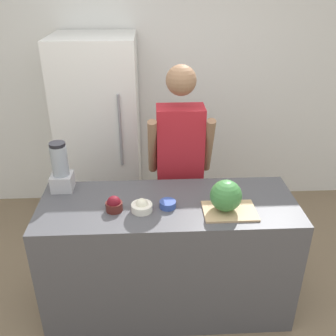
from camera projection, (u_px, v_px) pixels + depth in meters
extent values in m
cube|color=white|center=(160.00, 85.00, 3.85)|extent=(8.00, 0.06, 2.60)
cube|color=#4C4C51|center=(168.00, 256.00, 2.76)|extent=(1.77, 0.66, 0.92)
cube|color=white|center=(101.00, 135.00, 3.63)|extent=(0.74, 0.72, 1.85)
cylinder|color=gray|center=(120.00, 131.00, 3.22)|extent=(0.02, 0.02, 0.65)
cube|color=gray|center=(179.00, 218.00, 3.27)|extent=(0.28, 0.18, 0.84)
cube|color=#B21E28|center=(180.00, 143.00, 2.94)|extent=(0.37, 0.22, 0.59)
sphere|color=#936B4C|center=(181.00, 80.00, 2.71)|extent=(0.23, 0.23, 0.23)
cylinder|color=#936B4C|center=(152.00, 147.00, 2.90)|extent=(0.07, 0.24, 0.50)
cylinder|color=#936B4C|center=(208.00, 146.00, 2.92)|extent=(0.07, 0.24, 0.50)
cube|color=tan|center=(230.00, 211.00, 2.45)|extent=(0.35, 0.25, 0.01)
sphere|color=#3D7F3D|center=(226.00, 196.00, 2.41)|extent=(0.21, 0.21, 0.21)
cylinder|color=#511E19|center=(114.00, 206.00, 2.45)|extent=(0.11, 0.11, 0.06)
sphere|color=maroon|center=(114.00, 203.00, 2.44)|extent=(0.09, 0.09, 0.09)
cylinder|color=white|center=(142.00, 207.00, 2.45)|extent=(0.14, 0.14, 0.05)
sphere|color=white|center=(142.00, 204.00, 2.44)|extent=(0.08, 0.08, 0.08)
cylinder|color=#334C9E|center=(168.00, 204.00, 2.49)|extent=(0.11, 0.11, 0.05)
cube|color=#B7B7BC|center=(63.00, 182.00, 2.69)|extent=(0.15, 0.15, 0.12)
cylinder|color=#99A3AD|center=(59.00, 161.00, 2.61)|extent=(0.12, 0.12, 0.22)
cylinder|color=black|center=(57.00, 144.00, 2.55)|extent=(0.11, 0.11, 0.02)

